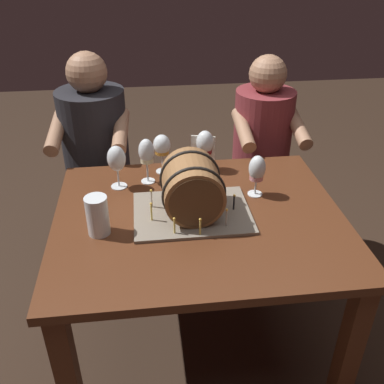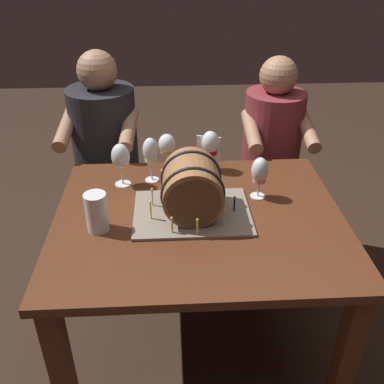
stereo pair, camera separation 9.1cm
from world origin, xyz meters
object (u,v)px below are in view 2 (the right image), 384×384
Objects in this scene: wine_glass_amber at (167,146)px; person_seated_left at (108,168)px; wine_glass_empty at (121,157)px; dining_table at (199,240)px; beer_pint at (97,213)px; barrel_cake at (192,190)px; wine_glass_red at (210,145)px; menu_card at (208,153)px; wine_glass_rose at (260,172)px; wine_glass_white at (151,152)px; person_seated_right at (269,169)px.

person_seated_left is at bearing 131.69° from wine_glass_amber.
wine_glass_empty is at bearing -149.79° from wine_glass_amber.
wine_glass_empty is at bearing 140.26° from dining_table.
dining_table is 0.43m from beer_pint.
wine_glass_amber is 0.58m from person_seated_left.
wine_glass_empty is 0.34m from beer_pint.
person_seated_left reaches higher than barrel_cake.
barrel_cake reaches higher than dining_table.
wine_glass_red is 0.71m from person_seated_left.
menu_card is (0.45, 0.46, 0.01)m from beer_pint.
menu_card is at bearing 75.77° from barrel_cake.
beer_pint is (-0.06, -0.33, -0.06)m from wine_glass_empty.
barrel_cake reaches higher than wine_glass_rose.
barrel_cake reaches higher than wine_glass_white.
wine_glass_rose is 1.19× the size of beer_pint.
menu_card is 0.68m from person_seated_left.
beer_pint is at bearing -166.86° from barrel_cake.
barrel_cake is at bearing -123.05° from person_seated_right.
wine_glass_white is 0.61m from person_seated_left.
dining_table is 0.98× the size of person_seated_right.
person_seated_left reaches higher than wine_glass_white.
person_seated_left reaches higher than beer_pint.
wine_glass_red is 1.19× the size of menu_card.
wine_glass_rose is at bearing 22.18° from barrel_cake.
wine_glass_amber is 1.21× the size of beer_pint.
menu_card is at bearing 45.71° from beer_pint.
beer_pint is at bearing -84.84° from person_seated_left.
wine_glass_empty reaches higher than wine_glass_red.
wine_glass_amber is at bearing -179.58° from wine_glass_red.
person_seated_right reaches higher than wine_glass_white.
dining_table is at bearing -58.95° from person_seated_left.
wine_glass_white is (-0.16, 0.28, 0.03)m from barrel_cake.
wine_glass_amber is 0.96× the size of wine_glass_red.
dining_table is at bearing -39.74° from wine_glass_empty.
beer_pint is at bearing -135.43° from person_seated_right.
wine_glass_white is 0.41m from beer_pint.
barrel_cake is 0.39m from menu_card.
barrel_cake is 0.90m from person_seated_left.
dining_table is 5.89× the size of wine_glass_red.
dining_table is at bearing -101.30° from wine_glass_red.
wine_glass_red is (-0.18, 0.25, 0.01)m from wine_glass_rose.
person_seated_right is at bearing 58.95° from dining_table.
wine_glass_empty is 0.41m from wine_glass_red.
wine_glass_red is at bearing 78.70° from dining_table.
barrel_cake is 0.38m from wine_glass_empty.
person_seated_right is at bearing 33.24° from wine_glass_amber.
wine_glass_white reaches higher than wine_glass_empty.
wine_glass_white reaches higher than wine_glass_amber.
person_seated_left is (-0.14, 0.49, -0.30)m from wine_glass_empty.
person_seated_left is (-0.33, 0.37, -0.30)m from wine_glass_amber.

